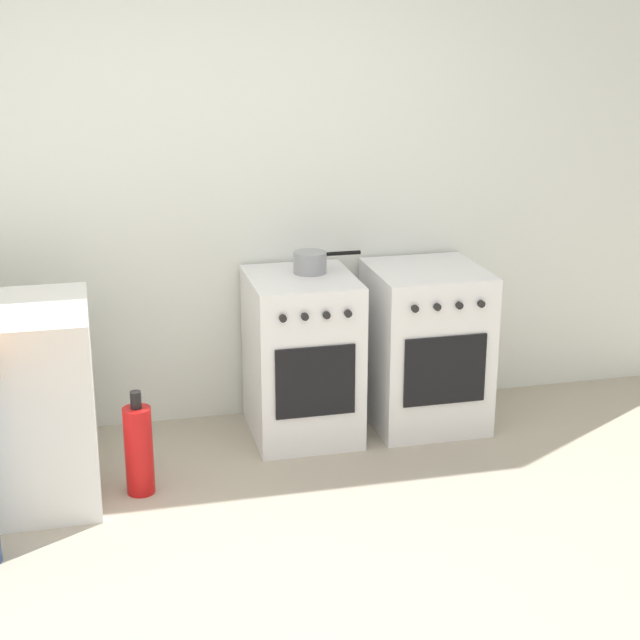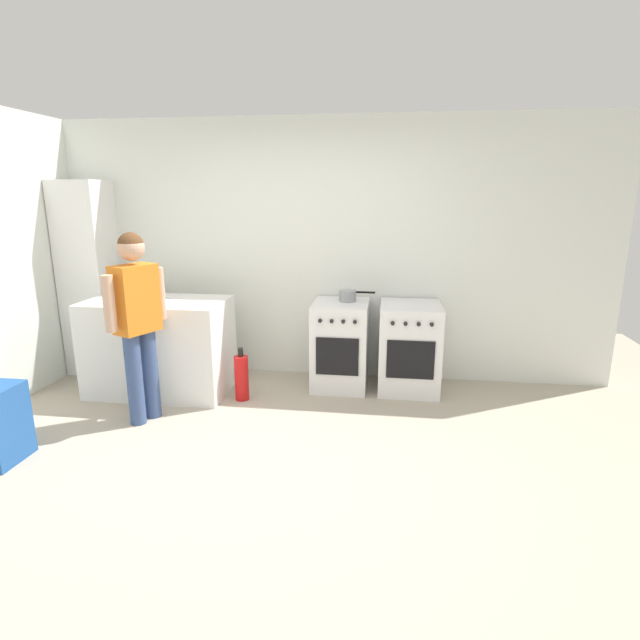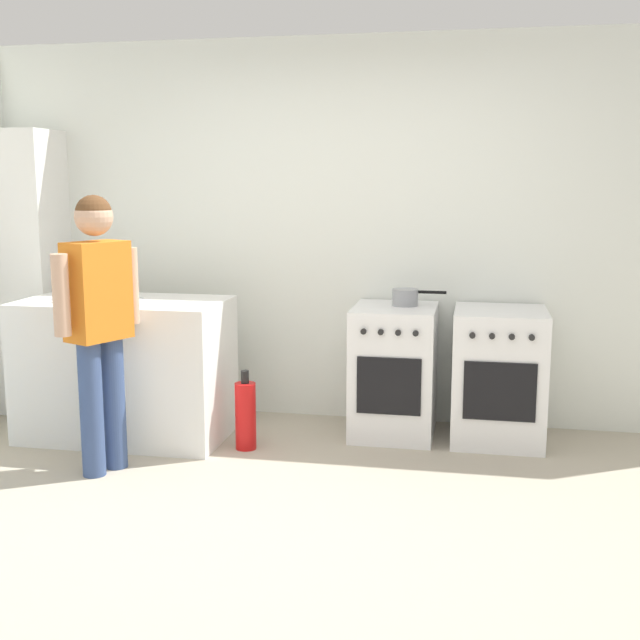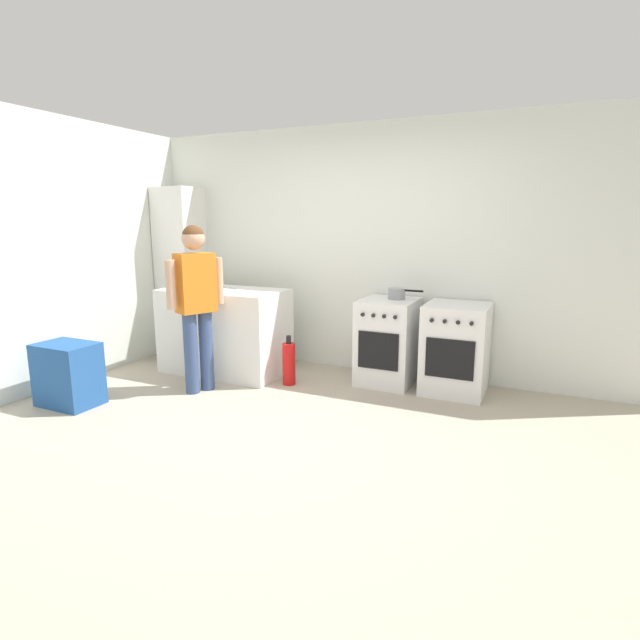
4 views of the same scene
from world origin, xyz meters
name	(u,v)px [view 2 (image 2 of 4)]	position (x,y,z in m)	size (l,w,h in m)	color
ground_plane	(269,464)	(0.00, 0.00, 0.00)	(8.00, 8.00, 0.00)	#ADA38E
back_wall	(311,251)	(0.00, 1.95, 1.30)	(6.00, 0.10, 2.60)	silver
counter_unit	(160,346)	(-1.35, 1.20, 0.45)	(1.30, 0.70, 0.90)	white
oven_left	(340,344)	(0.35, 1.58, 0.43)	(0.53, 0.62, 0.85)	white
oven_right	(409,347)	(1.02, 1.58, 0.43)	(0.57, 0.62, 0.85)	white
pot	(348,296)	(0.41, 1.64, 0.90)	(0.35, 0.17, 0.11)	gray
knife_carving	(155,297)	(-1.42, 1.33, 0.90)	(0.32, 0.13, 0.01)	silver
knife_paring	(116,303)	(-1.64, 1.01, 0.91)	(0.21, 0.07, 0.01)	silver
knife_chef	(121,301)	(-1.64, 1.11, 0.90)	(0.31, 0.04, 0.01)	silver
person	(137,313)	(-1.20, 0.57, 0.93)	(0.32, 0.53, 1.58)	#384C7A
fire_extinguisher	(242,377)	(-0.52, 1.10, 0.22)	(0.13, 0.13, 0.50)	red
larder_cabinet	(90,279)	(-2.30, 1.68, 1.00)	(0.48, 0.44, 2.00)	white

